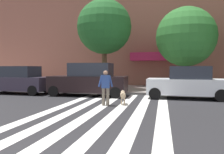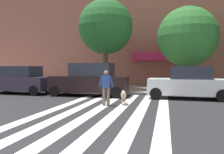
% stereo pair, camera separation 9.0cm
% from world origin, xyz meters
% --- Properties ---
extents(ground_plane, '(160.00, 160.00, 0.00)m').
position_xyz_m(ground_plane, '(0.00, 5.97, 0.00)').
color(ground_plane, '#232326').
extents(sidewalk_far, '(80.00, 6.00, 0.15)m').
position_xyz_m(sidewalk_far, '(0.00, 14.93, 0.07)').
color(sidewalk_far, gray).
rests_on(sidewalk_far, ground_plane).
extents(crosswalk_stripes, '(4.95, 11.33, 0.01)m').
position_xyz_m(crosswalk_stripes, '(0.39, 5.97, 0.00)').
color(crosswalk_stripes, silver).
rests_on(crosswalk_stripes, ground_plane).
extents(parked_car_near_curb, '(4.47, 2.00, 1.88)m').
position_xyz_m(parked_car_near_curb, '(-7.00, 10.68, 0.90)').
color(parked_car_near_curb, '#312B3B').
rests_on(parked_car_near_curb, ground_plane).
extents(parked_car_behind_first, '(4.86, 2.00, 2.06)m').
position_xyz_m(parked_car_behind_first, '(-1.91, 10.68, 0.98)').
color(parked_car_behind_first, black).
rests_on(parked_car_behind_first, ground_plane).
extents(parked_car_third_in_line, '(4.41, 2.00, 1.86)m').
position_xyz_m(parked_car_third_in_line, '(3.97, 10.68, 0.88)').
color(parked_car_third_in_line, silver).
rests_on(parked_car_third_in_line, ground_plane).
extents(street_tree_nearest, '(4.20, 4.20, 6.87)m').
position_xyz_m(street_tree_nearest, '(-1.81, 14.05, 4.90)').
color(street_tree_nearest, '#4C3823').
rests_on(street_tree_nearest, sidewalk_far).
extents(street_tree_middle, '(4.23, 4.23, 5.94)m').
position_xyz_m(street_tree_middle, '(4.20, 14.07, 3.96)').
color(street_tree_middle, '#4C3823').
rests_on(street_tree_middle, sidewalk_far).
extents(pedestrian_dog_walker, '(0.71, 0.31, 1.64)m').
position_xyz_m(pedestrian_dog_walker, '(0.02, 7.40, 0.93)').
color(pedestrian_dog_walker, '#6B6051').
rests_on(pedestrian_dog_walker, ground_plane).
extents(dog_on_leash, '(0.37, 0.98, 0.65)m').
position_xyz_m(dog_on_leash, '(0.76, 7.88, 0.44)').
color(dog_on_leash, tan).
rests_on(dog_on_leash, ground_plane).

